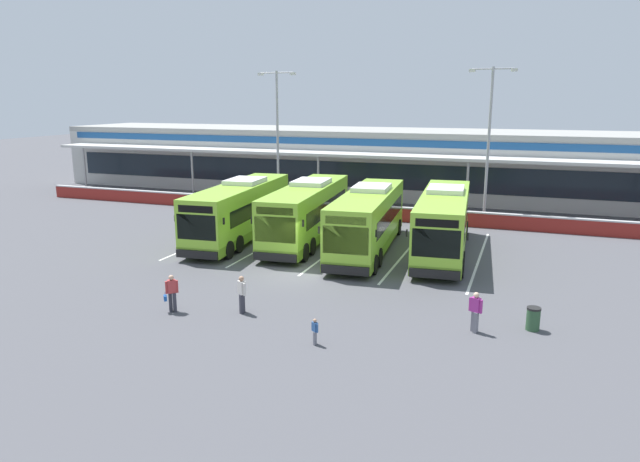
{
  "coord_description": "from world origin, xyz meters",
  "views": [
    {
      "loc": [
        10.7,
        -26.64,
        8.85
      ],
      "look_at": [
        -0.1,
        3.0,
        1.6
      ],
      "focal_mm": 32.44,
      "sensor_mm": 36.0,
      "label": 1
    }
  ],
  "objects_px": {
    "pedestrian_child": "(315,331)",
    "pedestrian_near_bin": "(475,311)",
    "litter_bin": "(533,319)",
    "coach_bus_leftmost": "(240,212)",
    "coach_bus_right_centre": "(443,223)",
    "lamp_post_west": "(277,131)",
    "coach_bus_centre": "(368,221)",
    "pedestrian_with_handbag": "(172,292)",
    "coach_bus_left_centre": "(307,213)",
    "pedestrian_in_dark_coat": "(242,293)",
    "lamp_post_centre": "(489,136)"
  },
  "relations": [
    {
      "from": "coach_bus_right_centre",
      "to": "pedestrian_child",
      "type": "xyz_separation_m",
      "value": [
        -2.49,
        -14.61,
        -1.24
      ]
    },
    {
      "from": "coach_bus_right_centre",
      "to": "pedestrian_with_handbag",
      "type": "xyz_separation_m",
      "value": [
        -9.38,
        -13.52,
        -0.93
      ]
    },
    {
      "from": "litter_bin",
      "to": "coach_bus_leftmost",
      "type": "bearing_deg",
      "value": 151.73
    },
    {
      "from": "coach_bus_centre",
      "to": "pedestrian_in_dark_coat",
      "type": "bearing_deg",
      "value": -100.78
    },
    {
      "from": "coach_bus_right_centre",
      "to": "lamp_post_west",
      "type": "distance_m",
      "value": 18.81
    },
    {
      "from": "lamp_post_west",
      "to": "coach_bus_centre",
      "type": "bearing_deg",
      "value": -46.12
    },
    {
      "from": "coach_bus_leftmost",
      "to": "coach_bus_right_centre",
      "type": "relative_size",
      "value": 1.0
    },
    {
      "from": "coach_bus_left_centre",
      "to": "litter_bin",
      "type": "relative_size",
      "value": 13.24
    },
    {
      "from": "coach_bus_left_centre",
      "to": "pedestrian_near_bin",
      "type": "xyz_separation_m",
      "value": [
        11.45,
        -11.52,
        -0.91
      ]
    },
    {
      "from": "lamp_post_centre",
      "to": "coach_bus_left_centre",
      "type": "bearing_deg",
      "value": -136.52
    },
    {
      "from": "coach_bus_left_centre",
      "to": "pedestrian_with_handbag",
      "type": "relative_size",
      "value": 7.6
    },
    {
      "from": "coach_bus_right_centre",
      "to": "coach_bus_leftmost",
      "type": "bearing_deg",
      "value": -176.23
    },
    {
      "from": "lamp_post_centre",
      "to": "litter_bin",
      "type": "height_order",
      "value": "lamp_post_centre"
    },
    {
      "from": "lamp_post_centre",
      "to": "litter_bin",
      "type": "bearing_deg",
      "value": -80.21
    },
    {
      "from": "pedestrian_child",
      "to": "coach_bus_centre",
      "type": "bearing_deg",
      "value": 97.41
    },
    {
      "from": "pedestrian_child",
      "to": "pedestrian_near_bin",
      "type": "distance_m",
      "value": 6.3
    },
    {
      "from": "pedestrian_in_dark_coat",
      "to": "litter_bin",
      "type": "height_order",
      "value": "pedestrian_in_dark_coat"
    },
    {
      "from": "coach_bus_left_centre",
      "to": "litter_bin",
      "type": "bearing_deg",
      "value": -37.81
    },
    {
      "from": "coach_bus_leftmost",
      "to": "pedestrian_child",
      "type": "distance_m",
      "value": 17.22
    },
    {
      "from": "lamp_post_centre",
      "to": "litter_bin",
      "type": "distance_m",
      "value": 21.23
    },
    {
      "from": "pedestrian_in_dark_coat",
      "to": "coach_bus_right_centre",
      "type": "bearing_deg",
      "value": 62.7
    },
    {
      "from": "lamp_post_centre",
      "to": "litter_bin",
      "type": "relative_size",
      "value": 11.83
    },
    {
      "from": "lamp_post_west",
      "to": "lamp_post_centre",
      "type": "relative_size",
      "value": 1.0
    },
    {
      "from": "coach_bus_centre",
      "to": "lamp_post_west",
      "type": "relative_size",
      "value": 1.12
    },
    {
      "from": "pedestrian_child",
      "to": "pedestrian_near_bin",
      "type": "bearing_deg",
      "value": 30.73
    },
    {
      "from": "pedestrian_child",
      "to": "lamp_post_west",
      "type": "bearing_deg",
      "value": 116.74
    },
    {
      "from": "pedestrian_in_dark_coat",
      "to": "pedestrian_child",
      "type": "relative_size",
      "value": 1.61
    },
    {
      "from": "coach_bus_centre",
      "to": "pedestrian_with_handbag",
      "type": "distance_m",
      "value": 13.66
    },
    {
      "from": "pedestrian_with_handbag",
      "to": "lamp_post_west",
      "type": "distance_m",
      "value": 25.12
    },
    {
      "from": "pedestrian_child",
      "to": "lamp_post_centre",
      "type": "bearing_deg",
      "value": 80.51
    },
    {
      "from": "coach_bus_right_centre",
      "to": "pedestrian_in_dark_coat",
      "type": "distance_m",
      "value": 14.24
    },
    {
      "from": "pedestrian_child",
      "to": "lamp_post_west",
      "type": "height_order",
      "value": "lamp_post_west"
    },
    {
      "from": "pedestrian_in_dark_coat",
      "to": "litter_bin",
      "type": "distance_m",
      "value": 11.78
    },
    {
      "from": "pedestrian_with_handbag",
      "to": "lamp_post_centre",
      "type": "relative_size",
      "value": 0.15
    },
    {
      "from": "pedestrian_with_handbag",
      "to": "lamp_post_west",
      "type": "relative_size",
      "value": 0.15
    },
    {
      "from": "coach_bus_centre",
      "to": "pedestrian_in_dark_coat",
      "type": "height_order",
      "value": "coach_bus_centre"
    },
    {
      "from": "coach_bus_right_centre",
      "to": "coach_bus_centre",
      "type": "bearing_deg",
      "value": -168.39
    },
    {
      "from": "pedestrian_near_bin",
      "to": "litter_bin",
      "type": "relative_size",
      "value": 1.74
    },
    {
      "from": "coach_bus_centre",
      "to": "pedestrian_with_handbag",
      "type": "relative_size",
      "value": 7.6
    },
    {
      "from": "litter_bin",
      "to": "pedestrian_with_handbag",
      "type": "bearing_deg",
      "value": -167.82
    },
    {
      "from": "pedestrian_with_handbag",
      "to": "coach_bus_left_centre",
      "type": "bearing_deg",
      "value": 86.47
    },
    {
      "from": "pedestrian_child",
      "to": "coach_bus_left_centre",
      "type": "bearing_deg",
      "value": 112.29
    },
    {
      "from": "lamp_post_west",
      "to": "litter_bin",
      "type": "height_order",
      "value": "lamp_post_west"
    },
    {
      "from": "coach_bus_leftmost",
      "to": "lamp_post_west",
      "type": "bearing_deg",
      "value": 101.67
    },
    {
      "from": "coach_bus_leftmost",
      "to": "pedestrian_child",
      "type": "height_order",
      "value": "coach_bus_leftmost"
    },
    {
      "from": "coach_bus_leftmost",
      "to": "lamp_post_centre",
      "type": "relative_size",
      "value": 1.12
    },
    {
      "from": "coach_bus_centre",
      "to": "lamp_post_west",
      "type": "height_order",
      "value": "lamp_post_west"
    },
    {
      "from": "pedestrian_near_bin",
      "to": "pedestrian_with_handbag",
      "type": "bearing_deg",
      "value": -170.18
    },
    {
      "from": "coach_bus_left_centre",
      "to": "lamp_post_centre",
      "type": "relative_size",
      "value": 1.12
    },
    {
      "from": "pedestrian_with_handbag",
      "to": "lamp_post_west",
      "type": "bearing_deg",
      "value": 103.41
    }
  ]
}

